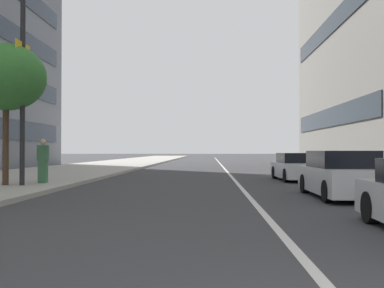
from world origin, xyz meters
name	(u,v)px	position (x,y,z in m)	size (l,w,h in m)	color
sidewalk_right_plaza	(79,169)	(30.00, 10.57, 0.07)	(160.00, 8.24, 0.15)	#B2ADA3
lane_centre_stripe	(224,168)	(35.00, 0.00, 0.00)	(110.00, 0.16, 0.01)	silver
car_following_behind	(341,175)	(11.38, -2.77, 0.67)	(4.40, 1.81, 1.41)	silver
car_far_down_avenue	(298,167)	(19.26, -3.01, 0.61)	(4.28, 2.06, 1.30)	silver
street_lamp_with_banners	(32,45)	(13.86, 7.69, 5.27)	(1.26, 2.53, 8.58)	#232326
street_tree_near_plaza_corner	(6,77)	(13.95, 8.69, 4.11)	(2.90, 2.90, 5.21)	#473323
pedestrian_on_plaza	(43,161)	(15.16, 7.75, 1.02)	(0.30, 0.42, 1.72)	#3F724C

